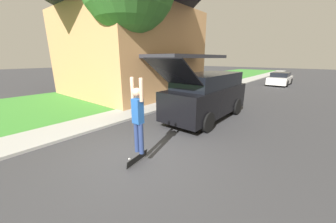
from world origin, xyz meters
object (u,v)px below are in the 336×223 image
(skateboarder, at_px, (138,116))
(skateboard, at_px, (137,158))
(car_down_street, at_px, (280,79))
(suv_parked, at_px, (207,95))

(skateboarder, relative_size, skateboard, 2.44)
(car_down_street, xyz_separation_m, skateboarder, (0.11, -20.25, 0.75))
(suv_parked, xyz_separation_m, skateboard, (0.50, -4.81, -0.97))
(car_down_street, distance_m, skateboarder, 20.26)
(suv_parked, bearing_deg, car_down_street, 88.20)
(suv_parked, height_order, skateboard, suv_parked)
(skateboarder, height_order, skateboard, skateboarder)
(car_down_street, xyz_separation_m, skateboard, (0.02, -20.26, -0.49))
(car_down_street, bearing_deg, skateboard, -89.96)
(suv_parked, distance_m, car_down_street, 15.47)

